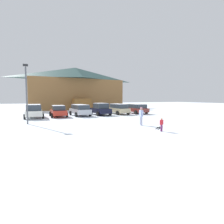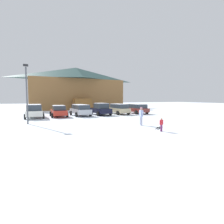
{
  "view_description": "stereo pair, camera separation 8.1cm",
  "coord_description": "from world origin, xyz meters",
  "px_view_note": "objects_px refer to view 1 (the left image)",
  "views": [
    {
      "loc": [
        -6.54,
        -8.29,
        2.51
      ],
      "look_at": [
        0.11,
        6.73,
        1.2
      ],
      "focal_mm": 28.0,
      "sensor_mm": 36.0,
      "label": 1
    },
    {
      "loc": [
        -6.47,
        -8.32,
        2.51
      ],
      "look_at": [
        0.11,
        6.73,
        1.2
      ],
      "focal_mm": 28.0,
      "sensor_mm": 36.0,
      "label": 2
    }
  ],
  "objects_px": {
    "parked_black_sedan": "(101,109)",
    "lamp_post": "(26,91)",
    "ski_lodge": "(76,88)",
    "skier_adult_in_blue_parka": "(141,115)",
    "parked_silver_wagon": "(80,110)",
    "skier_child_in_red_jacket": "(162,124)",
    "parked_white_suv": "(34,111)",
    "parked_red_sedan": "(58,111)",
    "pair_of_skis": "(159,128)",
    "parked_maroon_van": "(136,108)",
    "parked_beige_suv": "(118,109)"
  },
  "relations": [
    {
      "from": "skier_child_in_red_jacket",
      "to": "lamp_post",
      "type": "relative_size",
      "value": 0.18
    },
    {
      "from": "parked_red_sedan",
      "to": "parked_silver_wagon",
      "type": "height_order",
      "value": "parked_silver_wagon"
    },
    {
      "from": "parked_maroon_van",
      "to": "skier_adult_in_blue_parka",
      "type": "distance_m",
      "value": 12.5
    },
    {
      "from": "skier_child_in_red_jacket",
      "to": "parked_red_sedan",
      "type": "bearing_deg",
      "value": 112.64
    },
    {
      "from": "parked_red_sedan",
      "to": "skier_adult_in_blue_parka",
      "type": "bearing_deg",
      "value": -60.89
    },
    {
      "from": "ski_lodge",
      "to": "lamp_post",
      "type": "bearing_deg",
      "value": -113.13
    },
    {
      "from": "parked_maroon_van",
      "to": "skier_adult_in_blue_parka",
      "type": "height_order",
      "value": "skier_adult_in_blue_parka"
    },
    {
      "from": "parked_beige_suv",
      "to": "skier_adult_in_blue_parka",
      "type": "xyz_separation_m",
      "value": [
        -3.05,
        -11.0,
        0.06
      ]
    },
    {
      "from": "parked_white_suv",
      "to": "parked_red_sedan",
      "type": "bearing_deg",
      "value": 5.59
    },
    {
      "from": "parked_maroon_van",
      "to": "parked_black_sedan",
      "type": "bearing_deg",
      "value": -179.23
    },
    {
      "from": "skier_child_in_red_jacket",
      "to": "parked_white_suv",
      "type": "bearing_deg",
      "value": 122.81
    },
    {
      "from": "skier_adult_in_blue_parka",
      "to": "parked_white_suv",
      "type": "bearing_deg",
      "value": 130.53
    },
    {
      "from": "parked_silver_wagon",
      "to": "lamp_post",
      "type": "bearing_deg",
      "value": -138.56
    },
    {
      "from": "ski_lodge",
      "to": "skier_adult_in_blue_parka",
      "type": "xyz_separation_m",
      "value": [
        0.05,
        -27.51,
        -3.9
      ]
    },
    {
      "from": "parked_silver_wagon",
      "to": "parked_black_sedan",
      "type": "relative_size",
      "value": 1.12
    },
    {
      "from": "parked_black_sedan",
      "to": "pair_of_skis",
      "type": "xyz_separation_m",
      "value": [
        0.58,
        -12.62,
        -0.87
      ]
    },
    {
      "from": "parked_white_suv",
      "to": "parked_silver_wagon",
      "type": "relative_size",
      "value": 0.89
    },
    {
      "from": "parked_silver_wagon",
      "to": "parked_black_sedan",
      "type": "height_order",
      "value": "parked_black_sedan"
    },
    {
      "from": "parked_silver_wagon",
      "to": "parked_maroon_van",
      "type": "height_order",
      "value": "parked_silver_wagon"
    },
    {
      "from": "parked_beige_suv",
      "to": "skier_adult_in_blue_parka",
      "type": "relative_size",
      "value": 2.68
    },
    {
      "from": "parked_red_sedan",
      "to": "skier_child_in_red_jacket",
      "type": "bearing_deg",
      "value": -67.36
    },
    {
      "from": "skier_child_in_red_jacket",
      "to": "pair_of_skis",
      "type": "xyz_separation_m",
      "value": [
        0.77,
        1.23,
        -0.57
      ]
    },
    {
      "from": "parked_red_sedan",
      "to": "lamp_post",
      "type": "distance_m",
      "value": 7.14
    },
    {
      "from": "parked_white_suv",
      "to": "parked_maroon_van",
      "type": "height_order",
      "value": "parked_white_suv"
    },
    {
      "from": "parked_red_sedan",
      "to": "parked_maroon_van",
      "type": "xyz_separation_m",
      "value": [
        12.28,
        -0.02,
        0.06
      ]
    },
    {
      "from": "skier_child_in_red_jacket",
      "to": "pair_of_skis",
      "type": "distance_m",
      "value": 1.56
    },
    {
      "from": "parked_beige_suv",
      "to": "parked_red_sedan",
      "type": "bearing_deg",
      "value": -179.08
    },
    {
      "from": "ski_lodge",
      "to": "parked_silver_wagon",
      "type": "distance_m",
      "value": 17.32
    },
    {
      "from": "parked_white_suv",
      "to": "parked_maroon_van",
      "type": "relative_size",
      "value": 0.95
    },
    {
      "from": "parked_maroon_van",
      "to": "skier_child_in_red_jacket",
      "type": "relative_size",
      "value": 4.25
    },
    {
      "from": "skier_child_in_red_jacket",
      "to": "parked_maroon_van",
      "type": "bearing_deg",
      "value": 65.15
    },
    {
      "from": "parked_white_suv",
      "to": "parked_maroon_van",
      "type": "xyz_separation_m",
      "value": [
        15.26,
        0.27,
        -0.07
      ]
    },
    {
      "from": "parked_maroon_van",
      "to": "ski_lodge",
      "type": "bearing_deg",
      "value": 110.64
    },
    {
      "from": "ski_lodge",
      "to": "parked_red_sedan",
      "type": "distance_m",
      "value": 18.15
    },
    {
      "from": "parked_red_sedan",
      "to": "skier_child_in_red_jacket",
      "type": "xyz_separation_m",
      "value": [
        5.82,
        -13.96,
        -0.2
      ]
    },
    {
      "from": "parked_black_sedan",
      "to": "lamp_post",
      "type": "relative_size",
      "value": 0.74
    },
    {
      "from": "parked_beige_suv",
      "to": "parked_maroon_van",
      "type": "xyz_separation_m",
      "value": [
        3.18,
        -0.17,
        -0.02
      ]
    },
    {
      "from": "ski_lodge",
      "to": "skier_adult_in_blue_parka",
      "type": "bearing_deg",
      "value": -89.9
    },
    {
      "from": "parked_black_sedan",
      "to": "pair_of_skis",
      "type": "height_order",
      "value": "parked_black_sedan"
    },
    {
      "from": "parked_white_suv",
      "to": "skier_adult_in_blue_parka",
      "type": "distance_m",
      "value": 13.9
    },
    {
      "from": "parked_maroon_van",
      "to": "pair_of_skis",
      "type": "relative_size",
      "value": 3.31
    },
    {
      "from": "ski_lodge",
      "to": "parked_white_suv",
      "type": "height_order",
      "value": "ski_lodge"
    },
    {
      "from": "parked_beige_suv",
      "to": "pair_of_skis",
      "type": "distance_m",
      "value": 13.14
    },
    {
      "from": "parked_red_sedan",
      "to": "parked_black_sedan",
      "type": "bearing_deg",
      "value": -1.0
    },
    {
      "from": "parked_maroon_van",
      "to": "skier_child_in_red_jacket",
      "type": "bearing_deg",
      "value": -114.85
    },
    {
      "from": "parked_silver_wagon",
      "to": "skier_child_in_red_jacket",
      "type": "xyz_separation_m",
      "value": [
        2.84,
        -14.02,
        -0.29
      ]
    },
    {
      "from": "parked_beige_suv",
      "to": "skier_adult_in_blue_parka",
      "type": "bearing_deg",
      "value": -105.51
    },
    {
      "from": "parked_white_suv",
      "to": "parked_red_sedan",
      "type": "relative_size",
      "value": 0.96
    },
    {
      "from": "parked_white_suv",
      "to": "skier_child_in_red_jacket",
      "type": "xyz_separation_m",
      "value": [
        8.81,
        -13.66,
        -0.34
      ]
    },
    {
      "from": "skier_adult_in_blue_parka",
      "to": "parked_beige_suv",
      "type": "bearing_deg",
      "value": 74.49
    }
  ]
}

